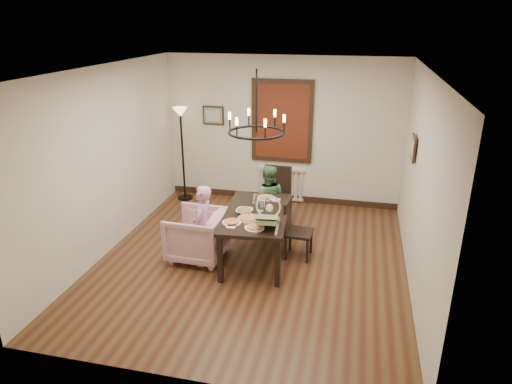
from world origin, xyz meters
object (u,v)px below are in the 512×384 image
at_px(seated_man, 268,205).
at_px(baby_bouncer, 268,217).
at_px(elderly_woman, 203,232).
at_px(floor_lamp, 183,155).
at_px(chair_right, 299,229).
at_px(chair_far, 275,198).
at_px(dining_table, 257,217).
at_px(drinking_glass, 261,206).
at_px(armchair, 197,235).

bearing_deg(seated_man, baby_bouncer, 96.23).
xyz_separation_m(elderly_woman, floor_lamp, (-1.22, 2.38, 0.39)).
bearing_deg(seated_man, chair_right, 126.59).
bearing_deg(chair_far, elderly_woman, -115.87).
bearing_deg(floor_lamp, seated_man, -30.93).
bearing_deg(seated_man, dining_table, 85.54).
bearing_deg(baby_bouncer, drinking_glass, 104.56).
distance_m(elderly_woman, floor_lamp, 2.70).
height_order(armchair, baby_bouncer, baby_bouncer).
height_order(chair_far, floor_lamp, floor_lamp).
xyz_separation_m(chair_right, armchair, (-1.48, -0.37, -0.08)).
distance_m(chair_right, elderly_woman, 1.44).
height_order(elderly_woman, seated_man, elderly_woman).
xyz_separation_m(chair_far, seated_man, (-0.08, -0.24, -0.04)).
distance_m(chair_far, drinking_glass, 1.08).
bearing_deg(baby_bouncer, elderly_woman, 165.78).
xyz_separation_m(dining_table, seated_man, (-0.01, 0.88, -0.17)).
distance_m(chair_far, seated_man, 0.26).
relative_size(drinking_glass, floor_lamp, 0.07).
bearing_deg(chair_far, baby_bouncer, -80.40).
height_order(chair_right, drinking_glass, chair_right).
height_order(chair_far, drinking_glass, chair_far).
relative_size(elderly_woman, floor_lamp, 0.56).
height_order(chair_right, seated_man, seated_man).
distance_m(elderly_woman, drinking_glass, 0.94).
xyz_separation_m(armchair, drinking_glass, (0.92, 0.28, 0.45)).
height_order(armchair, drinking_glass, drinking_glass).
distance_m(armchair, floor_lamp, 2.54).
xyz_separation_m(chair_right, floor_lamp, (-2.56, 1.86, 0.44)).
distance_m(chair_far, floor_lamp, 2.24).
distance_m(dining_table, floor_lamp, 2.83).
relative_size(armchair, elderly_woman, 0.81).
bearing_deg(floor_lamp, elderly_woman, -62.79).
bearing_deg(elderly_woman, baby_bouncer, 81.64).
xyz_separation_m(dining_table, floor_lamp, (-1.95, 2.05, 0.23)).
relative_size(dining_table, chair_right, 1.85).
height_order(chair_right, armchair, chair_right).
bearing_deg(floor_lamp, armchair, -64.26).
xyz_separation_m(seated_man, baby_bouncer, (0.27, -1.37, 0.42)).
bearing_deg(dining_table, baby_bouncer, -66.15).
xyz_separation_m(chair_right, elderly_woman, (-1.34, -0.52, 0.05)).
bearing_deg(armchair, floor_lamp, -152.11).
height_order(drinking_glass, floor_lamp, floor_lamp).
bearing_deg(drinking_glass, baby_bouncer, -69.86).
distance_m(dining_table, chair_right, 0.68).
bearing_deg(drinking_glass, floor_lamp, 135.64).
height_order(elderly_woman, baby_bouncer, baby_bouncer).
bearing_deg(seated_man, floor_lamp, -36.01).
relative_size(chair_right, baby_bouncer, 1.87).
distance_m(seated_man, drinking_glass, 0.86).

